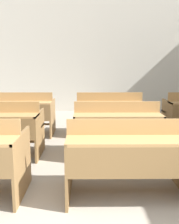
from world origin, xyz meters
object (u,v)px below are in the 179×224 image
Objects in this scene: bench_third_left at (20,112)px; bench_third_center at (109,112)px; bench_second_center at (117,127)px; bench_front_center at (128,155)px.

bench_third_left is 1.75m from bench_third_center.
bench_second_center is 1.00× the size of bench_third_left.
bench_front_center is 1.00× the size of bench_second_center.
bench_third_left is at bearing 144.85° from bench_second_center.
bench_third_center is (1.75, -0.01, 0.00)m from bench_third_left.
bench_front_center is 1.00× the size of bench_third_left.
bench_front_center is 2.46m from bench_third_center.
bench_front_center and bench_third_left have the same top height.
bench_front_center is at bearing -54.83° from bench_third_left.
bench_third_center is at bearing 89.76° from bench_front_center.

